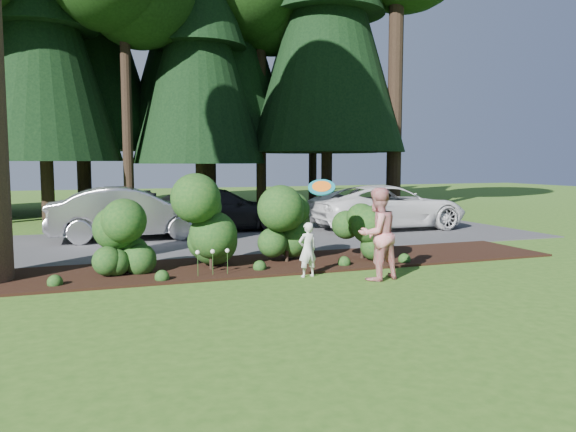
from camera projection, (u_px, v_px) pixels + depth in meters
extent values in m
plane|color=#2F5618|center=(264.00, 305.00, 9.05)|extent=(80.00, 80.00, 0.00)
cube|color=black|center=(218.00, 267.00, 12.09)|extent=(16.00, 2.50, 0.05)
cube|color=#38383A|center=(185.00, 242.00, 16.06)|extent=(22.00, 6.00, 0.03)
sphere|color=#113913|center=(121.00, 243.00, 11.30)|extent=(1.08, 1.08, 1.08)
cylinder|color=black|center=(122.00, 268.00, 11.35)|extent=(0.08, 0.08, 0.30)
sphere|color=#113913|center=(211.00, 227.00, 11.70)|extent=(1.35, 1.35, 1.35)
cylinder|color=black|center=(211.00, 264.00, 11.77)|extent=(0.08, 0.08, 0.30)
sphere|color=#113913|center=(287.00, 227.00, 12.60)|extent=(1.26, 1.26, 1.26)
cylinder|color=black|center=(287.00, 257.00, 12.67)|extent=(0.08, 0.08, 0.30)
sphere|color=#113913|center=(363.00, 230.00, 13.04)|extent=(1.17, 1.17, 1.17)
cylinder|color=black|center=(362.00, 254.00, 13.10)|extent=(0.08, 0.08, 0.30)
cylinder|color=#113913|center=(198.00, 266.00, 11.07)|extent=(0.01, 0.01, 0.50)
sphere|color=white|center=(198.00, 252.00, 11.04)|extent=(0.09, 0.09, 0.09)
cylinder|color=#113913|center=(213.00, 265.00, 11.17)|extent=(0.01, 0.01, 0.50)
sphere|color=white|center=(213.00, 252.00, 11.14)|extent=(0.09, 0.09, 0.09)
cylinder|color=#113913|center=(228.00, 264.00, 11.27)|extent=(0.01, 0.01, 0.50)
sphere|color=white|center=(227.00, 251.00, 11.25)|extent=(0.09, 0.09, 0.09)
cylinder|color=black|center=(42.00, 83.00, 21.20)|extent=(0.50, 0.50, 10.50)
cone|color=black|center=(39.00, 1.00, 20.91)|extent=(6.60, 6.60, 11.25)
cylinder|color=black|center=(128.00, 106.00, 20.91)|extent=(0.50, 0.50, 8.75)
cylinder|color=black|center=(202.00, 80.00, 22.74)|extent=(0.50, 0.50, 11.20)
cylinder|color=black|center=(265.00, 106.00, 24.79)|extent=(0.50, 0.50, 9.45)
cylinder|color=black|center=(331.00, 89.00, 24.17)|extent=(0.50, 0.50, 10.85)
cone|color=black|center=(331.00, 15.00, 23.87)|extent=(6.82, 6.82, 11.62)
cylinder|color=black|center=(361.00, 107.00, 26.94)|extent=(0.50, 0.50, 9.80)
cylinder|color=black|center=(84.00, 94.00, 24.52)|extent=(0.50, 0.50, 10.50)
cone|color=black|center=(82.00, 23.00, 24.22)|extent=(6.60, 6.60, 11.25)
cylinder|color=black|center=(214.00, 86.00, 27.43)|extent=(0.50, 0.50, 11.90)
cone|color=black|center=(213.00, 15.00, 27.10)|extent=(7.48, 7.48, 12.75)
cylinder|color=black|center=(312.00, 107.00, 28.75)|extent=(0.50, 0.50, 10.15)
cone|color=black|center=(313.00, 49.00, 28.47)|extent=(6.38, 6.38, 10.88)
imported|color=#BCBCC1|center=(131.00, 213.00, 16.34)|extent=(4.66, 1.67, 1.53)
imported|color=silver|center=(389.00, 207.00, 18.91)|extent=(5.36, 2.54, 1.48)
imported|color=black|center=(218.00, 209.00, 18.42)|extent=(4.82, 1.99, 1.39)
imported|color=silver|center=(307.00, 250.00, 11.19)|extent=(0.44, 0.32, 1.10)
imported|color=red|center=(377.00, 234.00, 10.88)|extent=(1.01, 0.87, 1.80)
cylinder|color=#166E7D|center=(322.00, 187.00, 11.11)|extent=(0.59, 0.49, 0.41)
cylinder|color=orange|center=(322.00, 186.00, 11.11)|extent=(0.42, 0.34, 0.28)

